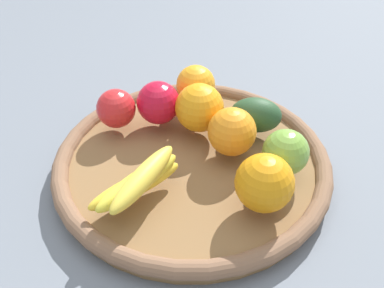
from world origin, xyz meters
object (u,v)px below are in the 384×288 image
at_px(apple_2, 286,152).
at_px(apple_1, 158,103).
at_px(orange_0, 264,183).
at_px(avocado, 256,115).
at_px(orange_2, 232,132).
at_px(banana_bunch, 139,182).
at_px(orange_1, 199,108).
at_px(apple_0, 116,108).
at_px(orange_3, 196,85).

bearing_deg(apple_2, apple_1, 175.18).
bearing_deg(orange_0, avocado, 115.31).
bearing_deg(orange_2, banana_bunch, -115.03).
xyz_separation_m(orange_1, orange_0, (0.16, -0.12, -0.00)).
bearing_deg(avocado, orange_0, -64.69).
height_order(avocado, orange_0, orange_0).
xyz_separation_m(orange_1, apple_2, (0.17, -0.04, -0.01)).
height_order(banana_bunch, avocado, avocado).
relative_size(banana_bunch, apple_0, 2.29).
bearing_deg(apple_1, orange_3, 71.89).
bearing_deg(apple_2, orange_0, -91.85).
height_order(orange_3, orange_2, orange_2).
bearing_deg(banana_bunch, orange_0, 23.35).
distance_m(orange_0, orange_3, 0.28).
xyz_separation_m(orange_0, apple_1, (-0.24, 0.10, -0.00)).
bearing_deg(apple_2, apple_0, -175.22).
distance_m(banana_bunch, orange_1, 0.19).
bearing_deg(orange_0, orange_3, 137.58).
distance_m(orange_0, apple_0, 0.30).
bearing_deg(orange_2, apple_0, -172.01).
relative_size(avocado, orange_3, 1.21).
relative_size(avocado, apple_0, 1.30).
relative_size(apple_2, apple_0, 1.05).
relative_size(orange_3, apple_0, 1.07).
height_order(apple_1, orange_2, orange_2).
height_order(apple_2, orange_2, orange_2).
relative_size(apple_2, orange_2, 0.91).
bearing_deg(orange_3, orange_2, -40.55).
xyz_separation_m(avocado, apple_1, (-0.16, -0.06, 0.01)).
xyz_separation_m(banana_bunch, orange_0, (0.16, 0.07, 0.01)).
bearing_deg(apple_0, banana_bunch, -44.17).
bearing_deg(orange_1, avocado, 25.60).
relative_size(avocado, orange_1, 1.05).
xyz_separation_m(orange_0, orange_2, (-0.09, 0.09, -0.00)).
relative_size(orange_1, orange_0, 1.01).
relative_size(orange_0, orange_3, 1.15).
relative_size(orange_0, apple_0, 1.22).
distance_m(orange_0, apple_2, 0.08).
bearing_deg(apple_1, avocado, 19.63).
height_order(banana_bunch, apple_2, apple_2).
xyz_separation_m(apple_2, orange_2, (-0.09, 0.00, 0.00)).
bearing_deg(apple_0, orange_3, 56.65).
distance_m(orange_3, apple_2, 0.24).
height_order(banana_bunch, orange_0, orange_0).
relative_size(orange_1, orange_2, 1.07).
bearing_deg(apple_2, orange_2, 177.44).
bearing_deg(orange_2, apple_2, -2.56).
bearing_deg(banana_bunch, orange_2, 64.97).
height_order(apple_0, orange_2, orange_2).
bearing_deg(orange_2, avocado, 80.49).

